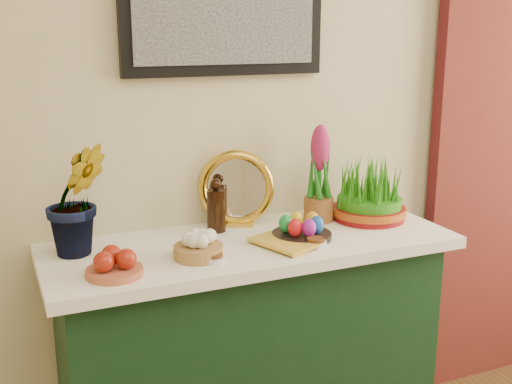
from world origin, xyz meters
TOP-DOWN VIEW (x-y plane):
  - sideboard at (-0.11, 2.00)m, footprint 1.30×0.45m
  - tablecloth at (-0.11, 2.00)m, footprint 1.40×0.55m
  - hyacinth_green at (-0.67, 2.09)m, footprint 0.26×0.23m
  - apple_bowl at (-0.61, 1.86)m, footprint 0.19×0.19m
  - garlic_basket at (-0.33, 1.90)m, footprint 0.20×0.20m
  - vinegar_cruet at (-0.19, 2.14)m, footprint 0.07×0.07m
  - mirror at (-0.10, 2.18)m, footprint 0.28×0.17m
  - book at (-0.11, 1.87)m, footprint 0.21×0.25m
  - spice_dish_left at (-0.30, 1.85)m, footprint 0.07×0.07m
  - spice_dish_right at (0.06, 1.85)m, footprint 0.07×0.07m
  - egg_plate at (0.05, 1.94)m, footprint 0.23×0.23m
  - hyacinth_pink at (0.21, 2.11)m, footprint 0.11×0.11m
  - wheatgrass_sabzeh at (0.39, 2.05)m, footprint 0.28×0.28m

SIDE VIEW (x-z plane):
  - sideboard at x=-0.11m, z-range 0.00..0.85m
  - tablecloth at x=-0.11m, z-range 0.85..0.89m
  - spice_dish_left at x=-0.30m, z-range 0.89..0.92m
  - spice_dish_right at x=0.06m, z-range 0.89..0.92m
  - book at x=-0.11m, z-range 0.89..0.92m
  - egg_plate at x=0.05m, z-range 0.88..0.96m
  - apple_bowl at x=-0.61m, z-range 0.88..0.97m
  - garlic_basket at x=-0.33m, z-range 0.88..0.97m
  - vinegar_cruet at x=-0.19m, z-range 0.88..1.07m
  - wheatgrass_sabzeh at x=0.39m, z-range 0.88..1.10m
  - mirror at x=-0.10m, z-range 0.88..1.16m
  - hyacinth_pink at x=0.21m, z-range 0.87..1.24m
  - hyacinth_green at x=-0.67m, z-range 0.89..1.37m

